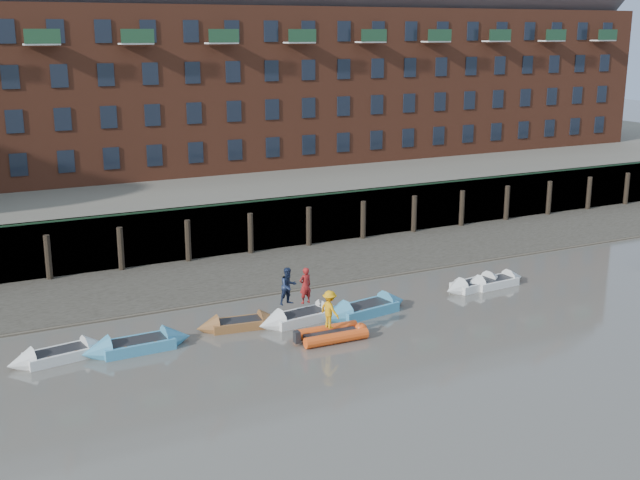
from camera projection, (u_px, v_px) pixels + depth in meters
ground at (504, 380)px, 31.80m from camera, size 220.00×220.00×0.00m
foreshore at (306, 265)px, 47.34m from camera, size 110.00×8.00×0.50m
mud_band at (333, 281)px, 44.41m from camera, size 110.00×1.60×0.10m
river_wall at (276, 224)px, 50.72m from camera, size 110.00×1.23×3.30m
bank_terrace at (206, 187)px, 62.48m from camera, size 110.00×28.00×3.20m
apartment_terrace at (196, 39)px, 60.50m from camera, size 80.60×15.56×20.98m
rowboat_0 at (59, 355)px, 33.70m from camera, size 4.45×1.88×1.25m
rowboat_1 at (137, 345)px, 34.69m from camera, size 4.81×1.49×1.39m
rowboat_2 at (239, 324)px, 37.30m from camera, size 4.15×1.66×1.17m
rowboat_3 at (301, 317)px, 38.11m from camera, size 4.71×1.87×1.33m
rowboat_4 at (366, 309)px, 39.17m from camera, size 5.06×2.16×1.42m
rowboat_5 at (475, 285)px, 43.06m from camera, size 4.26×1.81×1.20m
rowboat_6 at (494, 282)px, 43.45m from camera, size 4.18×1.47×1.19m
rib_tender at (334, 334)px, 35.98m from camera, size 3.33×1.64×0.57m
person_rower_a at (305, 285)px, 37.84m from camera, size 0.69×0.50×1.75m
person_rower_b at (288, 286)px, 37.67m from camera, size 0.98×0.82×1.80m
person_rib_crew at (330, 309)px, 35.70m from camera, size 0.87×1.23×1.73m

